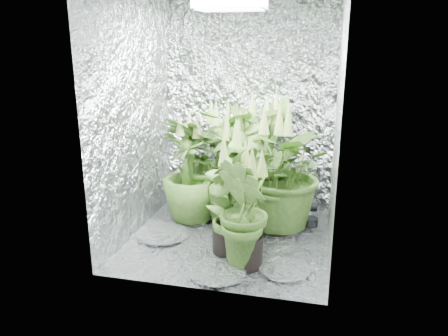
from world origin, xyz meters
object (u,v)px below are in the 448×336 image
Objects in this scene: plant_d at (191,171)px; circulation_fan at (308,211)px; plant_f at (230,202)px; plant_h at (233,173)px; plant_c at (264,157)px; plant_g at (245,214)px; plant_e at (279,172)px; plant_a at (216,160)px; plant_b at (249,184)px; grow_lamp at (230,4)px.

plant_d is 1.09m from circulation_fan.
plant_f is 0.89× the size of plant_h.
plant_c is 1.07m from plant_g.
plant_d is at bearing 131.32° from plant_g.
plant_f is at bearing -123.21° from plant_e.
circulation_fan is (0.41, 0.82, -0.26)m from plant_g.
plant_g is at bearing -64.55° from plant_a.
plant_a is 1.20× the size of plant_f.
plant_d reaches higher than circulation_fan.
circulation_fan is at bearing 32.33° from plant_e.
plant_f reaches higher than circulation_fan.
plant_b reaches higher than plant_g.
plant_b is at bearing -17.69° from plant_d.
grow_lamp is at bearing 103.40° from plant_f.
grow_lamp is 0.49× the size of plant_d.
plant_e is at bearing -25.15° from plant_a.
plant_d is (-0.17, -0.25, -0.04)m from plant_a.
plant_f is 0.89m from circulation_fan.
plant_d is (-0.60, -0.35, -0.07)m from plant_c.
plant_e is at bearing -157.05° from circulation_fan.
grow_lamp is at bearing -105.79° from plant_c.
grow_lamp is 0.49× the size of plant_h.
plant_e is at bearing -3.06° from plant_d.
grow_lamp reaches higher than plant_c.
plant_e is at bearing 34.02° from grow_lamp.
plant_d is 3.09× the size of circulation_fan.
circulation_fan is (0.65, 0.11, -0.33)m from plant_h.
plant_d is 0.87× the size of plant_e.
plant_b is at bearing 38.58° from grow_lamp.
plant_g is (0.15, -0.19, -0.01)m from plant_f.
plant_b is 0.54m from plant_c.
grow_lamp is 1.37m from plant_e.
plant_e is at bearing -65.11° from plant_c.
plant_f is 1.03× the size of plant_g.
plant_c is at bearing 91.24° from plant_g.
plant_d is 0.78m from plant_e.
plant_c is 1.13× the size of plant_h.
plant_c is 0.89m from plant_f.
plant_g is at bearing -82.97° from plant_b.
circulation_fan is (1.03, 0.12, -0.33)m from plant_d.
plant_d is at bearing 132.36° from plant_f.
plant_f is 0.54m from plant_h.
plant_e is (0.36, 0.25, -1.30)m from grow_lamp.
plant_d is at bearing 177.13° from circulation_fan.
plant_d is at bearing 176.94° from plant_e.
circulation_fan is at bearing 48.41° from plant_f.
plant_f is at bearing -98.32° from plant_c.
plant_b is 0.28m from plant_e.
plant_c is 3.54× the size of circulation_fan.
plant_d is at bearing -124.15° from plant_a.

